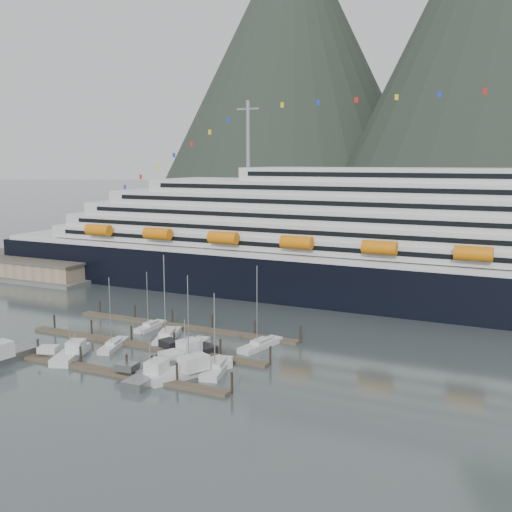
% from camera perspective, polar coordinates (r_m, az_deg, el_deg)
% --- Properties ---
extents(ground, '(1600.00, 1600.00, 0.00)m').
position_cam_1_polar(ground, '(101.82, -9.53, -9.32)').
color(ground, '#4B5857').
rests_on(ground, ground).
extents(cruise_ship, '(210.00, 30.40, 50.30)m').
position_cam_1_polar(cruise_ship, '(137.63, 14.37, 0.50)').
color(cruise_ship, black).
rests_on(cruise_ship, ground).
extents(warehouse, '(46.00, 20.00, 5.80)m').
position_cam_1_polar(warehouse, '(178.52, -20.83, -1.08)').
color(warehouse, '#595956').
rests_on(warehouse, ground).
extents(dock_near, '(48.18, 2.28, 3.20)m').
position_cam_1_polar(dock_near, '(97.25, -15.38, -10.23)').
color(dock_near, '#43342B').
rests_on(dock_near, ground).
extents(dock_mid, '(48.18, 2.28, 3.20)m').
position_cam_1_polar(dock_mid, '(106.84, -10.78, -8.30)').
color(dock_mid, '#43342B').
rests_on(dock_mid, ground).
extents(dock_far, '(48.18, 2.28, 3.20)m').
position_cam_1_polar(dock_far, '(117.09, -6.99, -6.65)').
color(dock_far, '#43342B').
rests_on(dock_far, ground).
extents(sailboat_b, '(4.43, 8.91, 12.92)m').
position_cam_1_polar(sailboat_b, '(107.06, -13.41, -8.30)').
color(sailboat_b, silver).
rests_on(sailboat_b, ground).
extents(sailboat_c, '(6.36, 11.01, 16.16)m').
position_cam_1_polar(sailboat_c, '(109.83, -8.47, -7.67)').
color(sailboat_c, silver).
rests_on(sailboat_c, ground).
extents(sailboat_d, '(3.70, 10.72, 13.52)m').
position_cam_1_polar(sailboat_d, '(103.81, -6.17, -8.64)').
color(sailboat_d, silver).
rests_on(sailboat_d, ground).
extents(sailboat_f, '(2.40, 7.86, 11.57)m').
position_cam_1_polar(sailboat_f, '(117.28, -10.01, -6.65)').
color(sailboat_f, silver).
rests_on(sailboat_f, ground).
extents(sailboat_g, '(4.44, 10.30, 14.92)m').
position_cam_1_polar(sailboat_g, '(104.34, 0.42, -8.49)').
color(sailboat_g, silver).
rests_on(sailboat_g, ground).
extents(sailboat_h, '(4.88, 9.96, 12.99)m').
position_cam_1_polar(sailboat_h, '(93.29, -3.76, -10.67)').
color(sailboat_h, silver).
rests_on(sailboat_h, ground).
extents(trawler_b, '(8.48, 10.27, 6.31)m').
position_cam_1_polar(trawler_b, '(103.42, -17.32, -8.84)').
color(trawler_b, silver).
rests_on(trawler_b, ground).
extents(trawler_c, '(11.47, 13.91, 7.02)m').
position_cam_1_polar(trawler_c, '(92.30, -6.46, -10.62)').
color(trawler_c, silver).
rests_on(trawler_c, ground).
extents(trawler_d, '(8.10, 10.94, 6.37)m').
position_cam_1_polar(trawler_d, '(91.26, -10.08, -10.98)').
color(trawler_d, gray).
rests_on(trawler_d, ground).
extents(trawler_e, '(9.61, 11.61, 7.18)m').
position_cam_1_polar(trawler_e, '(99.33, -6.81, -9.18)').
color(trawler_e, black).
rests_on(trawler_e, ground).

